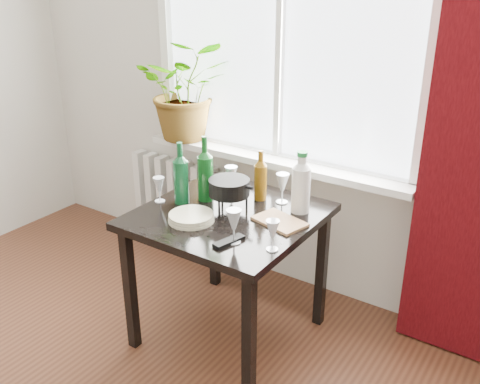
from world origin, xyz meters
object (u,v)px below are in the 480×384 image
Objects in this scene: plate_stack at (191,217)px; tv_remote at (229,241)px; wineglass_front_right at (234,226)px; wineglass_far_right at (272,235)px; table at (228,229)px; wineglass_back_center at (282,188)px; bottle_amber at (261,175)px; wineglass_front_left at (159,189)px; wineglass_back_left at (231,180)px; fondue_pot at (229,194)px; cutting_board at (280,221)px; wine_bottle_left at (181,172)px; cleaning_bottle at (301,181)px; wine_bottle_right at (205,168)px; potted_plant at (187,90)px; radiator at (181,198)px.

plate_stack is 1.43× the size of tv_remote.
wineglass_far_right is (0.18, 0.04, -0.01)m from wineglass_front_right.
table is 0.35m from wineglass_back_center.
bottle_amber reaches higher than plate_stack.
wineglass_front_left is at bearing 177.32° from tv_remote.
wineglass_back_left reaches higher than table.
cutting_board is (0.29, 0.00, -0.07)m from fondue_pot.
wine_bottle_left is 2.38× the size of wineglass_front_left.
wineglass_front_left is 0.59× the size of fondue_pot.
wine_bottle_left reaches higher than cleaning_bottle.
plate_stack is 0.95× the size of fondue_pot.
fondue_pot reaches higher than wineglass_back_left.
plate_stack is at bearing 177.57° from tv_remote.
cutting_board reaches higher than table.
wineglass_back_center is at bearing 94.40° from wineglass_front_right.
cutting_board is (0.27, 0.05, 0.10)m from table.
bottle_amber is 0.55m from wineglass_far_right.
table is 2.40× the size of wine_bottle_right.
wineglass_far_right is 0.65m from wineglass_back_left.
wineglass_back_center is 1.04× the size of tv_remote.
wineglass_far_right is 0.21m from tv_remote.
wineglass_back_left reaches higher than wineglass_front_left.
wineglass_front_right reaches higher than fondue_pot.
potted_plant reaches higher than wineglass_front_left.
wine_bottle_left is 0.27m from plate_stack.
potted_plant is 1.13m from cleaning_bottle.
plate_stack reaches higher than radiator.
wineglass_back_left is at bearing -169.86° from wineglass_back_center.
fondue_pot is at bearing -58.09° from wineglass_back_left.
wineglass_front_left reaches higher than radiator.
wine_bottle_right is 1.28× the size of bottle_amber.
wine_bottle_right reaches higher than cleaning_bottle.
wineglass_back_center is 0.28m from fondue_pot.
table reaches higher than radiator.
potted_plant is 0.97m from fondue_pot.
cleaning_bottle is 0.16m from wineglass_back_center.
plate_stack is at bearing -68.34° from wine_bottle_right.
wineglass_front_right is 0.55m from wineglass_back_left.
wine_bottle_right reaches higher than wineglass_back_center.
cleaning_bottle reaches higher than table.
bottle_amber is 0.25m from cleaning_bottle.
cutting_board is at bearing -39.49° from bottle_amber.
potted_plant is 2.57× the size of cutting_board.
wine_bottle_left reaches higher than radiator.
wineglass_back_left is (-0.17, -0.03, -0.06)m from bottle_amber.
wineglass_front_right is 0.69× the size of fondue_pot.
fondue_pot is (0.07, 0.22, 0.06)m from plate_stack.
bottle_amber is (0.04, 0.23, 0.23)m from table.
wineglass_front_right is (1.05, -0.87, 0.44)m from radiator.
cutting_board is at bearing -22.07° from wineglass_back_left.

